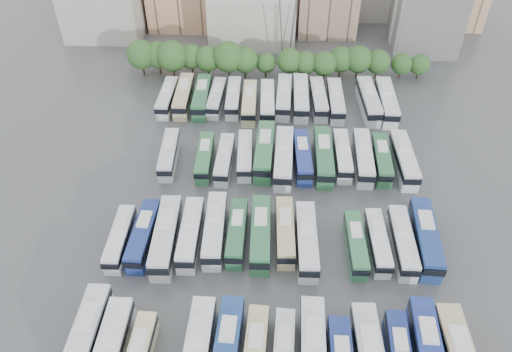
{
  "coord_description": "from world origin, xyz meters",
  "views": [
    {
      "loc": [
        -0.21,
        -53.77,
        54.33
      ],
      "look_at": [
        -2.82,
        5.68,
        3.0
      ],
      "focal_mm": 35.0,
      "sensor_mm": 36.0,
      "label": 1
    }
  ],
  "objects_px": {
    "bus_r3_s7": "(284,97)",
    "bus_r1_s3": "(191,234)",
    "bus_r1_s1": "(144,235)",
    "bus_r1_s10": "(356,244)",
    "bus_r2_s4": "(225,159)",
    "bus_r2_s12": "(382,159)",
    "bus_r3_s3": "(217,98)",
    "bus_r1_s6": "(261,233)",
    "bus_r1_s8": "(307,240)",
    "bus_r2_s1": "(169,154)",
    "bus_r2_s7": "(284,158)",
    "bus_r1_s12": "(403,242)",
    "bus_r3_s1": "(184,96)",
    "bus_r0_s12": "(428,352)",
    "bus_r2_s3": "(205,157)",
    "bus_r3_s9": "(318,99)",
    "bus_r1_s2": "(166,236)",
    "bus_r2_s11": "(363,157)",
    "bus_r3_s4": "(233,97)",
    "bus_r3_s10": "(336,101)",
    "bus_r3_s12": "(369,101)",
    "bus_r3_s2": "(202,97)",
    "bus_r1_s7": "(285,231)",
    "bus_r3_s8": "(301,97)",
    "bus_r2_s9": "(324,156)",
    "bus_r2_s10": "(342,155)",
    "bus_r1_s13": "(425,237)",
    "bus_r0_s4": "(197,352)",
    "bus_r2_s5": "(245,155)",
    "bus_r3_s6": "(267,102)",
    "bus_r1_s0": "(120,238)",
    "bus_r2_s13": "(404,159)",
    "bus_r1_s5": "(237,232)",
    "bus_r3_s5": "(249,102)",
    "bus_r1_s4": "(215,229)",
    "bus_r2_s6": "(264,151)",
    "bus_r3_s13": "(387,101)",
    "bus_r0_s0": "(86,337)",
    "bus_r1_s11": "(378,242)",
    "bus_r0_s8": "(313,352)",
    "bus_r0_s5": "(227,350)",
    "bus_r2_s8": "(303,156)"
  },
  "relations": [
    {
      "from": "bus_r0_s4",
      "to": "bus_r1_s10",
      "type": "bearing_deg",
      "value": 42.37
    },
    {
      "from": "bus_r2_s12",
      "to": "bus_r2_s7",
      "type": "bearing_deg",
      "value": -175.19
    },
    {
      "from": "bus_r0_s8",
      "to": "bus_r1_s4",
      "type": "height_order",
      "value": "bus_r0_s8"
    },
    {
      "from": "bus_r1_s2",
      "to": "bus_r3_s5",
      "type": "relative_size",
      "value": 1.1
    },
    {
      "from": "bus_r1_s2",
      "to": "bus_r2_s1",
      "type": "bearing_deg",
      "value": 97.18
    },
    {
      "from": "bus_r1_s7",
      "to": "bus_r2_s3",
      "type": "distance_m",
      "value": 21.41
    },
    {
      "from": "bus_r1_s6",
      "to": "bus_r1_s10",
      "type": "relative_size",
      "value": 1.18
    },
    {
      "from": "bus_r0_s4",
      "to": "bus_r1_s7",
      "type": "height_order",
      "value": "bus_r0_s4"
    },
    {
      "from": "bus_r1_s2",
      "to": "bus_r1_s6",
      "type": "height_order",
      "value": "bus_r1_s2"
    },
    {
      "from": "bus_r2_s12",
      "to": "bus_r3_s3",
      "type": "height_order",
      "value": "bus_r2_s12"
    },
    {
      "from": "bus_r1_s6",
      "to": "bus_r3_s12",
      "type": "height_order",
      "value": "bus_r3_s12"
    },
    {
      "from": "bus_r1_s12",
      "to": "bus_r3_s1",
      "type": "distance_m",
      "value": 51.8
    },
    {
      "from": "bus_r2_s6",
      "to": "bus_r2_s10",
      "type": "distance_m",
      "value": 13.25
    },
    {
      "from": "bus_r3_s8",
      "to": "bus_r2_s9",
      "type": "bearing_deg",
      "value": -79.41
    },
    {
      "from": "bus_r2_s8",
      "to": "bus_r3_s4",
      "type": "xyz_separation_m",
      "value": [
        -13.15,
        18.15,
        -0.02
      ]
    },
    {
      "from": "bus_r1_s12",
      "to": "bus_r3_s6",
      "type": "relative_size",
      "value": 0.96
    },
    {
      "from": "bus_r2_s11",
      "to": "bus_r3_s13",
      "type": "distance_m",
      "value": 18.62
    },
    {
      "from": "bus_r2_s4",
      "to": "bus_r2_s12",
      "type": "xyz_separation_m",
      "value": [
        26.45,
        1.13,
        0.04
      ]
    },
    {
      "from": "bus_r1_s5",
      "to": "bus_r2_s13",
      "type": "bearing_deg",
      "value": 33.88
    },
    {
      "from": "bus_r1_s13",
      "to": "bus_r2_s12",
      "type": "distance_m",
      "value": 18.15
    },
    {
      "from": "bus_r2_s1",
      "to": "bus_r1_s6",
      "type": "bearing_deg",
      "value": -50.35
    },
    {
      "from": "bus_r1_s7",
      "to": "bus_r2_s4",
      "type": "bearing_deg",
      "value": 120.59
    },
    {
      "from": "bus_r2_s1",
      "to": "bus_r3_s13",
      "type": "bearing_deg",
      "value": 21.39
    },
    {
      "from": "bus_r0_s12",
      "to": "bus_r2_s6",
      "type": "distance_m",
      "value": 41.42
    },
    {
      "from": "bus_r2_s4",
      "to": "bus_r1_s2",
      "type": "bearing_deg",
      "value": -108.47
    },
    {
      "from": "bus_r1_s6",
      "to": "bus_r1_s8",
      "type": "xyz_separation_m",
      "value": [
        6.5,
        -1.04,
        -0.01
      ]
    },
    {
      "from": "bus_r1_s13",
      "to": "bus_r3_s1",
      "type": "distance_m",
      "value": 53.64
    },
    {
      "from": "bus_r1_s2",
      "to": "bus_r1_s7",
      "type": "distance_m",
      "value": 16.89
    },
    {
      "from": "bus_r0_s5",
      "to": "bus_r1_s1",
      "type": "bearing_deg",
      "value": 130.4
    },
    {
      "from": "bus_r1_s4",
      "to": "bus_r3_s4",
      "type": "distance_m",
      "value": 35.66
    },
    {
      "from": "bus_r1_s12",
      "to": "bus_r3_s2",
      "type": "distance_m",
      "value": 49.12
    },
    {
      "from": "bus_r2_s11",
      "to": "bus_r3_s4",
      "type": "xyz_separation_m",
      "value": [
        -23.33,
        18.05,
        -0.12
      ]
    },
    {
      "from": "bus_r1_s8",
      "to": "bus_r2_s5",
      "type": "distance_m",
      "value": 21.54
    },
    {
      "from": "bus_r0_s8",
      "to": "bus_r3_s10",
      "type": "distance_m",
      "value": 54.24
    },
    {
      "from": "bus_r1_s10",
      "to": "bus_r2_s10",
      "type": "height_order",
      "value": "bus_r2_s10"
    },
    {
      "from": "bus_r1_s1",
      "to": "bus_r1_s10",
      "type": "distance_m",
      "value": 29.93
    },
    {
      "from": "bus_r2_s11",
      "to": "bus_r3_s5",
      "type": "relative_size",
      "value": 1.03
    },
    {
      "from": "bus_r0_s12",
      "to": "bus_r1_s8",
      "type": "bearing_deg",
      "value": 131.55
    },
    {
      "from": "bus_r3_s7",
      "to": "bus_r1_s3",
      "type": "bearing_deg",
      "value": -107.69
    },
    {
      "from": "bus_r0_s12",
      "to": "bus_r2_s4",
      "type": "relative_size",
      "value": 1.17
    },
    {
      "from": "bus_r2_s7",
      "to": "bus_r1_s1",
      "type": "bearing_deg",
      "value": -135.71
    },
    {
      "from": "bus_r0_s0",
      "to": "bus_r1_s12",
      "type": "bearing_deg",
      "value": 22.97
    },
    {
      "from": "bus_r1_s7",
      "to": "bus_r2_s13",
      "type": "xyz_separation_m",
      "value": [
        19.89,
        17.14,
        0.17
      ]
    },
    {
      "from": "bus_r3_s6",
      "to": "bus_r1_s0",
      "type": "bearing_deg",
      "value": -120.23
    },
    {
      "from": "bus_r1_s7",
      "to": "bus_r2_s10",
      "type": "height_order",
      "value": "bus_r1_s7"
    },
    {
      "from": "bus_r3_s8",
      "to": "bus_r2_s13",
      "type": "bearing_deg",
      "value": -47.76
    },
    {
      "from": "bus_r3_s10",
      "to": "bus_r3_s12",
      "type": "relative_size",
      "value": 0.92
    },
    {
      "from": "bus_r2_s3",
      "to": "bus_r3_s9",
      "type": "distance_m",
      "value": 27.72
    },
    {
      "from": "bus_r1_s3",
      "to": "bus_r3_s6",
      "type": "distance_m",
      "value": 36.55
    },
    {
      "from": "bus_r1_s11",
      "to": "bus_r2_s11",
      "type": "height_order",
      "value": "bus_r2_s11"
    }
  ]
}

